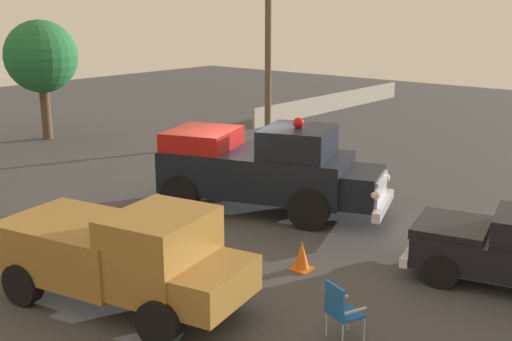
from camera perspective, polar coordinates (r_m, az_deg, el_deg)
The scene contains 9 objects.
ground_plane at distance 17.14m, azimuth -1.38°, elevation -3.30°, with size 60.00×60.00×0.00m, color #424244.
vintage_fire_truck at distance 16.46m, azimuth 0.76°, elevation 0.28°, with size 4.09×6.33×2.59m.
parked_pickup at distance 11.61m, azimuth -12.21°, elevation -7.46°, with size 2.78×5.06×1.90m.
lawn_chair_by_car at distance 10.41m, azimuth 7.72°, elevation -12.37°, with size 0.64×0.64×1.02m.
spectator_standing at distance 18.99m, azimuth 5.69°, elevation 1.46°, with size 0.34×0.65×1.68m.
oak_tree_right at distance 26.86m, azimuth -19.08°, elevation 9.78°, with size 2.91×2.91×4.83m.
utility_pole at distance 25.04m, azimuth 1.12°, elevation 12.09°, with size 1.41×1.14×7.99m.
traffic_cone at distance 13.08m, azimuth 4.21°, elevation -7.79°, with size 0.40×0.40×0.64m.
background_fence at distance 33.21m, azimuth 7.17°, elevation 6.24°, with size 13.16×0.12×0.90m.
Camera 1 is at (-12.23, -10.77, 5.32)m, focal length 43.68 mm.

